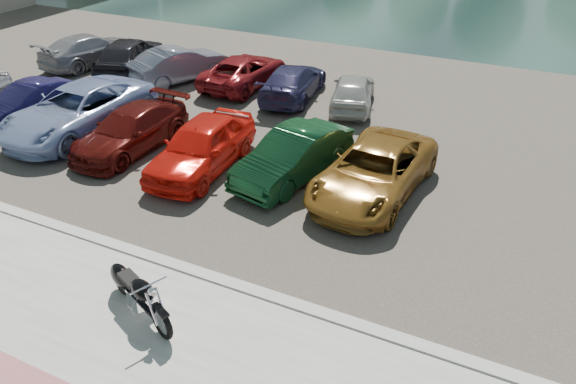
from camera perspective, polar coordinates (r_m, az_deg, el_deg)
name	(u,v)px	position (r m, az deg, el deg)	size (l,w,h in m)	color
ground	(174,350)	(11.05, -11.47, -15.42)	(200.00, 200.00, 0.00)	#595447
kerb	(230,284)	(12.18, -5.94, -9.28)	(60.00, 0.30, 0.14)	#9E9C95
parking_lot	(368,129)	(19.25, 8.09, 6.31)	(60.00, 18.00, 0.04)	#3E3932
motorcycle	(135,290)	(11.61, -15.31, -9.56)	(2.21, 1.15, 1.05)	black
car_1	(29,102)	(21.63, -24.86, 8.32)	(1.29, 3.71, 1.22)	#1C1749
car_2	(78,110)	(19.77, -20.56, 7.77)	(2.54, 5.51, 1.53)	#90A4D2
car_3	(131,130)	(18.11, -15.71, 6.08)	(1.76, 4.34, 1.26)	#4E0E0B
car_4	(201,146)	(16.37, -8.78, 4.66)	(1.75, 4.34, 1.48)	red
car_5	(293,156)	(15.74, 0.56, 3.72)	(1.45, 4.16, 1.37)	#103D1F
car_6	(374,171)	(15.11, 8.71, 2.10)	(2.26, 4.90, 1.36)	#926121
car_7	(89,50)	(26.85, -19.53, 13.49)	(1.86, 4.57, 1.32)	gray
car_8	(130,55)	(25.25, -15.79, 13.28)	(1.77, 4.41, 1.50)	black
car_9	(179,64)	(23.75, -10.98, 12.63)	(1.46, 4.17, 1.38)	slate
car_10	(244,71)	(22.85, -4.49, 12.17)	(2.02, 4.38, 1.22)	maroon
car_11	(293,82)	(21.58, 0.52, 11.15)	(1.72, 4.24, 1.23)	#2A2950
car_12	(353,91)	(20.78, 6.61, 10.18)	(1.47, 3.65, 1.24)	#B4B5B0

